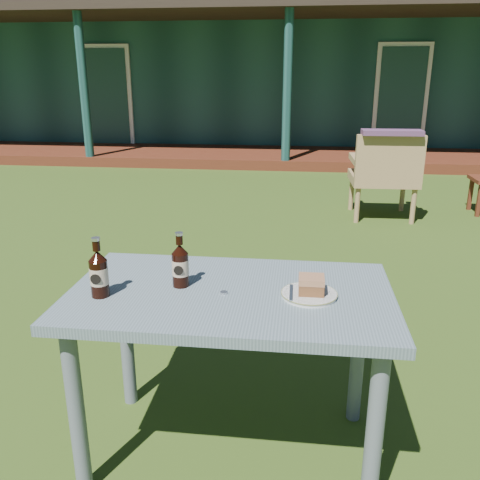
# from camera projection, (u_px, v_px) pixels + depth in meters

# --- Properties ---
(ground) EXTENTS (80.00, 80.00, 0.00)m
(ground) POSITION_uv_depth(u_px,v_px,m) (262.00, 292.00, 3.62)
(ground) COLOR #334916
(pavilion) EXTENTS (15.80, 8.30, 3.45)m
(pavilion) POSITION_uv_depth(u_px,v_px,m) (294.00, 67.00, 11.97)
(pavilion) COLOR #173D39
(pavilion) RESTS_ON ground
(cafe_table) EXTENTS (1.20, 0.70, 0.72)m
(cafe_table) POSITION_uv_depth(u_px,v_px,m) (231.00, 315.00, 1.92)
(cafe_table) COLOR slate
(cafe_table) RESTS_ON ground
(plate) EXTENTS (0.20, 0.20, 0.01)m
(plate) POSITION_uv_depth(u_px,v_px,m) (309.00, 294.00, 1.84)
(plate) COLOR silver
(plate) RESTS_ON cafe_table
(cake_slice) EXTENTS (0.09, 0.09, 0.06)m
(cake_slice) POSITION_uv_depth(u_px,v_px,m) (311.00, 285.00, 1.83)
(cake_slice) COLOR brown
(cake_slice) RESTS_ON plate
(fork) EXTENTS (0.01, 0.14, 0.00)m
(fork) POSITION_uv_depth(u_px,v_px,m) (291.00, 293.00, 1.83)
(fork) COLOR silver
(fork) RESTS_ON plate
(cola_bottle_near) EXTENTS (0.06, 0.07, 0.21)m
(cola_bottle_near) POSITION_uv_depth(u_px,v_px,m) (180.00, 265.00, 1.90)
(cola_bottle_near) COLOR black
(cola_bottle_near) RESTS_ON cafe_table
(cola_bottle_far) EXTENTS (0.07, 0.07, 0.22)m
(cola_bottle_far) POSITION_uv_depth(u_px,v_px,m) (99.00, 273.00, 1.81)
(cola_bottle_far) COLOR black
(cola_bottle_far) RESTS_ON cafe_table
(bottle_cap) EXTENTS (0.03, 0.03, 0.01)m
(bottle_cap) POSITION_uv_depth(u_px,v_px,m) (224.00, 293.00, 1.86)
(bottle_cap) COLOR silver
(bottle_cap) RESTS_ON cafe_table
(armchair_left) EXTENTS (0.69, 0.65, 0.91)m
(armchair_left) POSITION_uv_depth(u_px,v_px,m) (385.00, 171.00, 5.29)
(armchair_left) COLOR #9A7A4D
(armchair_left) RESTS_ON ground
(floral_throw) EXTENTS (0.59, 0.22, 0.05)m
(floral_throw) POSITION_uv_depth(u_px,v_px,m) (392.00, 132.00, 4.98)
(floral_throw) COLOR #553253
(floral_throw) RESTS_ON armchair_left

